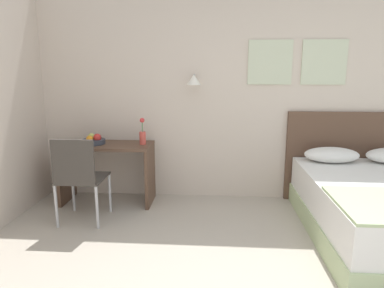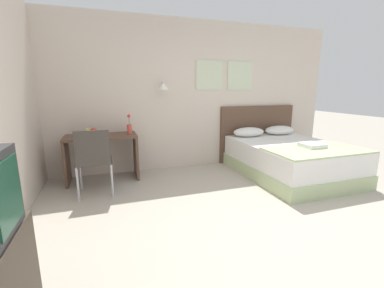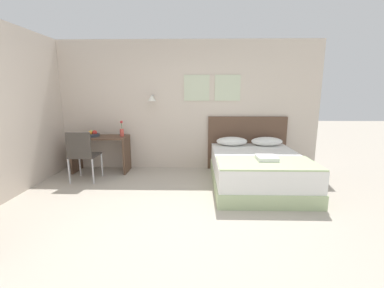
% 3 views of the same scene
% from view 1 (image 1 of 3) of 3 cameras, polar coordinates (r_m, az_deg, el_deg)
% --- Properties ---
extents(wall_back, '(5.76, 0.31, 2.65)m').
position_cam_1_polar(wall_back, '(4.29, 7.98, 8.37)').
color(wall_back, beige).
rests_on(wall_back, ground_plane).
extents(headboard, '(1.64, 0.06, 1.12)m').
position_cam_1_polar(headboard, '(4.66, 25.27, -2.00)').
color(headboard, brown).
rests_on(headboard, ground_plane).
extents(pillow_left, '(0.62, 0.36, 0.17)m').
position_cam_1_polar(pillow_left, '(4.28, 22.25, -1.67)').
color(pillow_left, white).
rests_on(pillow_left, bed).
extents(desk, '(1.09, 0.52, 0.74)m').
position_cam_1_polar(desk, '(4.30, -13.97, -2.98)').
color(desk, brown).
rests_on(desk, ground_plane).
extents(desk_chair, '(0.47, 0.47, 0.94)m').
position_cam_1_polar(desk_chair, '(3.75, -18.41, -4.70)').
color(desk_chair, '#3D3833').
rests_on(desk_chair, ground_plane).
extents(fruit_bowl, '(0.29, 0.29, 0.13)m').
position_cam_1_polar(fruit_bowl, '(4.28, -16.15, 0.57)').
color(fruit_bowl, '#333842').
rests_on(fruit_bowl, desk).
extents(flower_vase, '(0.08, 0.08, 0.32)m').
position_cam_1_polar(flower_vase, '(4.12, -8.24, 1.47)').
color(flower_vase, '#D14C42').
rests_on(flower_vase, desk).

